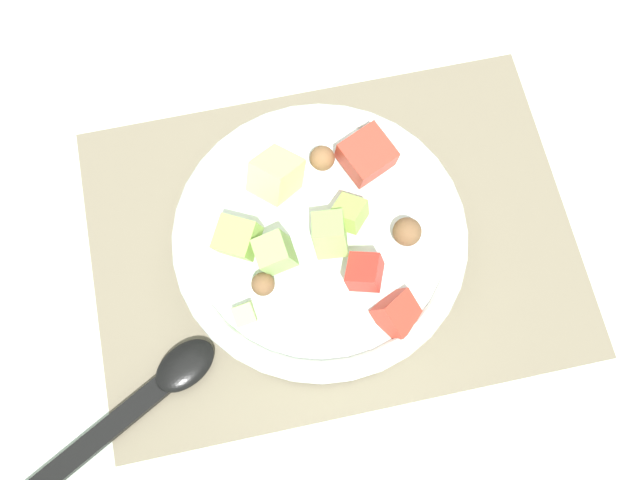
% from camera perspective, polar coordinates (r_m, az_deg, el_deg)
% --- Properties ---
extents(ground_plane, '(2.40, 2.40, 0.00)m').
position_cam_1_polar(ground_plane, '(0.71, 0.90, -0.11)').
color(ground_plane, silver).
extents(placemat, '(0.43, 0.31, 0.01)m').
position_cam_1_polar(placemat, '(0.70, 0.90, -0.03)').
color(placemat, '#756B56').
rests_on(placemat, ground_plane).
extents(salad_bowl, '(0.25, 0.25, 0.10)m').
position_cam_1_polar(salad_bowl, '(0.66, 0.01, -0.20)').
color(salad_bowl, white).
rests_on(salad_bowl, placemat).
extents(serving_spoon, '(0.20, 0.13, 0.01)m').
position_cam_1_polar(serving_spoon, '(0.68, -12.76, -11.33)').
color(serving_spoon, black).
rests_on(serving_spoon, placemat).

